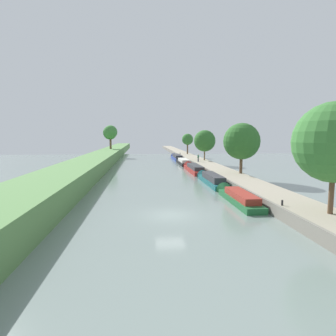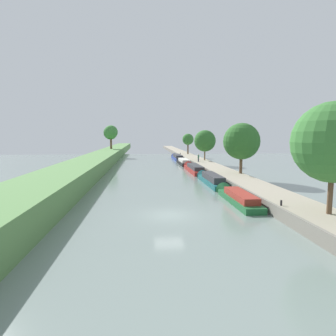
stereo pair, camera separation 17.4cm
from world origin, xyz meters
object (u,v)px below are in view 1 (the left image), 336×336
at_px(narrowboat_green, 237,197).
at_px(narrowboat_teal, 211,179).
at_px(narrowboat_red, 194,168).
at_px(narrowboat_blue, 177,157).
at_px(narrowboat_black, 183,162).
at_px(mooring_bollard_far, 180,154).
at_px(mooring_bollard_near, 282,203).
at_px(person_walking, 198,158).

height_order(narrowboat_green, narrowboat_teal, narrowboat_teal).
height_order(narrowboat_red, narrowboat_blue, narrowboat_blue).
relative_size(narrowboat_green, narrowboat_red, 0.77).
xyz_separation_m(narrowboat_black, mooring_bollard_far, (1.83, 18.84, 0.73)).
height_order(mooring_bollard_near, mooring_bollard_far, same).
bearing_deg(narrowboat_blue, mooring_bollard_near, -88.20).
relative_size(narrowboat_teal, narrowboat_blue, 0.84).
distance_m(narrowboat_red, mooring_bollard_far, 33.03).
xyz_separation_m(narrowboat_teal, mooring_bollard_near, (1.80, -17.03, 0.65)).
relative_size(narrowboat_red, narrowboat_black, 1.09).
height_order(narrowboat_green, mooring_bollard_near, mooring_bollard_near).
bearing_deg(narrowboat_red, mooring_bollard_far, 86.82).
distance_m(narrowboat_teal, narrowboat_red, 13.61).
xyz_separation_m(narrowboat_red, person_walking, (2.56, 8.50, 1.34)).
distance_m(narrowboat_teal, person_walking, 22.28).
height_order(narrowboat_teal, narrowboat_black, narrowboat_teal).
xyz_separation_m(narrowboat_green, mooring_bollard_near, (1.75, -6.02, 0.77)).
height_order(narrowboat_green, narrowboat_red, narrowboat_red).
bearing_deg(narrowboat_black, mooring_bollard_near, -87.66).
height_order(narrowboat_black, narrowboat_blue, narrowboat_blue).
height_order(narrowboat_red, narrowboat_black, narrowboat_red).
height_order(narrowboat_teal, narrowboat_blue, narrowboat_teal).
height_order(narrowboat_teal, narrowboat_red, narrowboat_teal).
bearing_deg(narrowboat_black, mooring_bollard_far, 84.46).
bearing_deg(narrowboat_black, narrowboat_red, -90.02).
bearing_deg(narrowboat_teal, person_walking, 83.48).
height_order(narrowboat_red, mooring_bollard_far, mooring_bollard_far).
height_order(narrowboat_red, person_walking, person_walking).
bearing_deg(narrowboat_red, narrowboat_black, 89.98).
distance_m(narrowboat_blue, mooring_bollard_far, 6.52).
relative_size(narrowboat_teal, narrowboat_red, 0.88).
bearing_deg(mooring_bollard_near, mooring_bollard_far, 90.00).
height_order(narrowboat_green, narrowboat_blue, narrowboat_blue).
xyz_separation_m(narrowboat_green, narrowboat_blue, (-0.05, 51.36, 0.11)).
distance_m(narrowboat_teal, mooring_bollard_far, 46.62).
bearing_deg(narrowboat_green, mooring_bollard_near, -73.77).
bearing_deg(mooring_bollard_far, narrowboat_red, -93.18).
relative_size(narrowboat_teal, person_walking, 7.02).
bearing_deg(narrowboat_blue, narrowboat_red, -90.06).
xyz_separation_m(person_walking, mooring_bollard_far, (-0.73, 24.48, -0.65)).
relative_size(narrowboat_black, mooring_bollard_far, 26.94).
bearing_deg(mooring_bollard_far, narrowboat_teal, -92.21).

